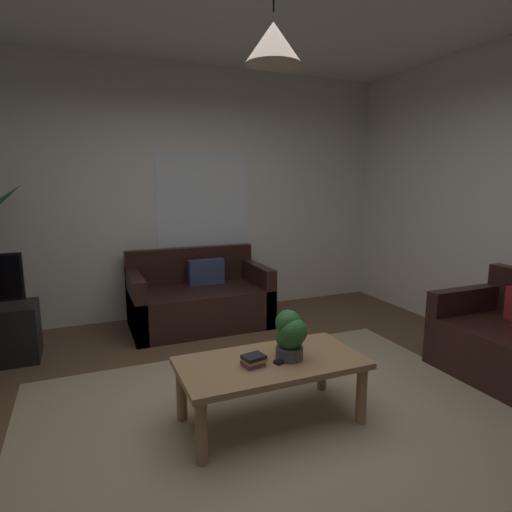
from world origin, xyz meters
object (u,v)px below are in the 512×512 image
object	(u,v)px
book_on_table_0	(253,364)
remote_on_table_0	(285,360)
couch_under_window	(199,301)
potted_plant_on_table	(290,334)
book_on_table_1	(254,360)
book_on_table_2	(254,357)
coffee_table	(271,369)
pendant_lamp	(273,43)

from	to	relation	value
book_on_table_0	remote_on_table_0	xyz separation A→B (m)	(0.22, -0.01, -0.00)
couch_under_window	potted_plant_on_table	size ratio (longest dim) A/B	4.50
remote_on_table_0	book_on_table_1	bearing A→B (deg)	65.93
book_on_table_2	book_on_table_1	bearing A→B (deg)	41.14
coffee_table	remote_on_table_0	world-z (taller)	remote_on_table_0
book_on_table_2	potted_plant_on_table	size ratio (longest dim) A/B	0.41
coffee_table	potted_plant_on_table	world-z (taller)	potted_plant_on_table
book_on_table_0	potted_plant_on_table	distance (m)	0.31
coffee_table	potted_plant_on_table	xyz separation A→B (m)	(0.12, -0.03, 0.23)
couch_under_window	coffee_table	xyz separation A→B (m)	(-0.07, -2.04, 0.09)
couch_under_window	remote_on_table_0	distance (m)	2.10
potted_plant_on_table	pendant_lamp	distance (m)	1.75
coffee_table	potted_plant_on_table	size ratio (longest dim) A/B	3.68
coffee_table	pendant_lamp	xyz separation A→B (m)	(-0.00, -0.00, 1.98)
book_on_table_0	book_on_table_1	bearing A→B (deg)	0.21
remote_on_table_0	potted_plant_on_table	size ratio (longest dim) A/B	0.49
coffee_table	book_on_table_2	bearing A→B (deg)	-164.19
book_on_table_2	potted_plant_on_table	bearing A→B (deg)	2.99
potted_plant_on_table	book_on_table_2	bearing A→B (deg)	-177.01
book_on_table_0	potted_plant_on_table	xyz separation A→B (m)	(0.27, 0.01, 0.15)
couch_under_window	coffee_table	world-z (taller)	couch_under_window
coffee_table	pendant_lamp	size ratio (longest dim) A/B	1.91
book_on_table_1	book_on_table_0	bearing A→B (deg)	-179.79
coffee_table	remote_on_table_0	distance (m)	0.12
pendant_lamp	book_on_table_1	bearing A→B (deg)	-165.56
coffee_table	book_on_table_1	distance (m)	0.17
couch_under_window	book_on_table_0	size ratio (longest dim) A/B	12.16
book_on_table_1	potted_plant_on_table	distance (m)	0.29
couch_under_window	remote_on_table_0	xyz separation A→B (m)	(0.00, -2.09, 0.16)
remote_on_table_0	pendant_lamp	xyz separation A→B (m)	(-0.07, 0.05, 1.90)
book_on_table_0	book_on_table_2	xyz separation A→B (m)	(0.00, -0.00, 0.05)
coffee_table	book_on_table_1	xyz separation A→B (m)	(-0.13, -0.03, 0.10)
remote_on_table_0	pendant_lamp	bearing A→B (deg)	36.24
book_on_table_1	pendant_lamp	distance (m)	1.88
book_on_table_0	remote_on_table_0	bearing A→B (deg)	-3.97
pendant_lamp	book_on_table_2	bearing A→B (deg)	-164.19
coffee_table	book_on_table_1	size ratio (longest dim) A/B	8.79
coffee_table	pendant_lamp	bearing A→B (deg)	-161.57
book_on_table_2	remote_on_table_0	bearing A→B (deg)	-2.71
couch_under_window	pendant_lamp	size ratio (longest dim) A/B	2.34
pendant_lamp	remote_on_table_0	bearing A→B (deg)	-33.87
book_on_table_1	pendant_lamp	world-z (taller)	pendant_lamp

